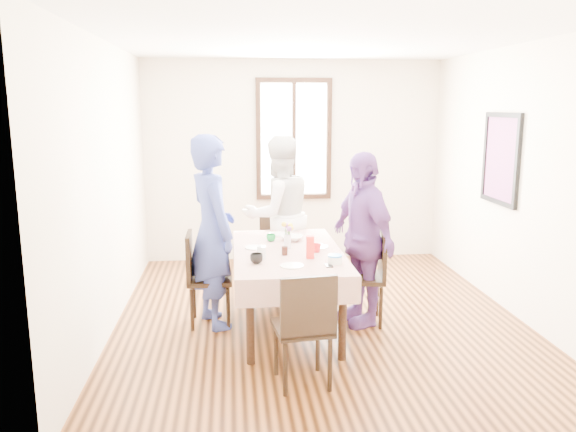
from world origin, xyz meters
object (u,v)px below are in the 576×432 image
Objects in this scene: chair_far at (278,251)px; person_far at (278,215)px; chair_right at (362,277)px; chair_left at (210,279)px; chair_near at (302,327)px; dining_table at (287,289)px; person_right at (361,239)px; person_left at (211,232)px.

person_far is at bearing 94.33° from chair_far.
chair_right is 0.51× the size of person_far.
chair_near is (0.74, -1.29, 0.00)m from chair_left.
chair_far reaches higher than dining_table.
person_far reaches higher than chair_far.
person_right reaches higher than chair_right.
dining_table is 1.81× the size of chair_right.
chair_right and chair_far have the same top height.
chair_right is at bearing -116.08° from person_left.
chair_left reaches higher than dining_table.
person_far is at bearing -58.87° from person_left.
chair_left and chair_right have the same top height.
chair_far is 1.30m from person_left.
chair_left is 1.51m from person_right.
chair_left is 1.23m from chair_far.
chair_left is 1.00× the size of chair_far.
person_right is (0.72, -1.06, -0.05)m from person_far.
chair_right reaches higher than dining_table.
person_far reaches higher than person_right.
chair_left is at bearing 30.35° from person_far.
dining_table is 0.89× the size of person_left.
person_right is (0.72, -1.08, 0.39)m from chair_far.
chair_left is 0.49× the size of person_left.
chair_near is at bearing 29.72° from chair_left.
person_left reaches higher than dining_table.
chair_near is 1.55m from person_left.
chair_left is 0.47m from person_left.
dining_table is 0.76m from chair_left.
person_far reaches higher than chair_right.
chair_far is at bearing 90.00° from dining_table.
person_left is at bearing 94.83° from chair_right.
person_left is 1.10× the size of person_right.
person_left is (0.02, 0.00, 0.47)m from chair_left.
chair_far is 0.43m from person_far.
person_left is at bearing 112.46° from chair_near.
chair_near is 2.29m from person_far.
person_left is at bearing -112.17° from person_right.
chair_left is 1.48m from chair_right.
dining_table is at bearing 94.33° from chair_far.
person_far is (0.00, 1.11, 0.51)m from dining_table.
person_left is at bearing 167.85° from dining_table.
dining_table is at bearing 102.87° from chair_right.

